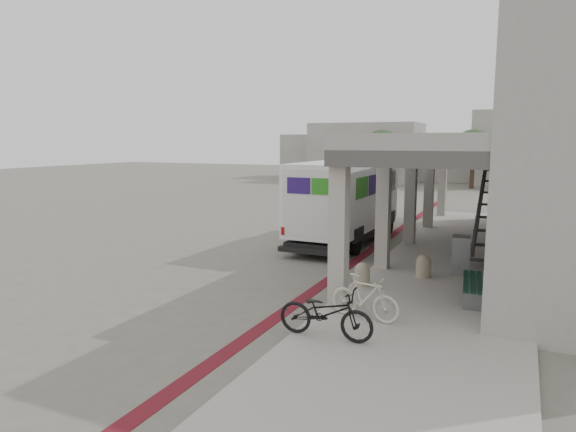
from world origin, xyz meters
The scene contains 14 objects.
ground centered at (0.00, 0.00, 0.00)m, with size 120.00×120.00×0.00m, color #615D53.
bike_lane_stripe centered at (1.00, 2.00, 0.01)m, with size 0.35×40.00×0.01m, color #5C121B.
sidewalk centered at (4.00, 0.00, 0.06)m, with size 4.40×28.00×0.12m, color #9D988D.
transit_building centered at (6.83, 4.50, 3.40)m, with size 7.60×17.00×7.00m.
distant_backdrop centered at (-2.84, 35.89, 2.70)m, with size 28.00×10.00×6.50m.
tree_left centered at (-5.00, 28.00, 3.18)m, with size 3.20×3.20×4.80m.
tree_mid centered at (2.00, 30.00, 3.18)m, with size 3.20×3.20×4.80m.
fedex_truck centered at (-0.29, 4.27, 1.65)m, with size 2.42×7.33×3.11m.
bench centered at (4.84, -1.67, 0.45)m, with size 0.62×2.02×0.47m.
bollard_near centered at (3.42, -0.07, 0.43)m, with size 0.42×0.42×0.63m.
bollard_far centered at (2.10, -1.56, 0.42)m, with size 0.40×0.40×0.60m.
utility_cabinet centered at (4.30, 0.79, 0.66)m, with size 0.48×0.64×1.07m, color slate.
bicycle_black centered at (2.50, -5.38, 0.62)m, with size 0.66×1.89×0.99m, color black.
bicycle_cream centered at (2.89, -4.07, 0.60)m, with size 0.45×1.60×0.96m, color beige.
Camera 1 is at (5.77, -14.24, 3.87)m, focal length 32.00 mm.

